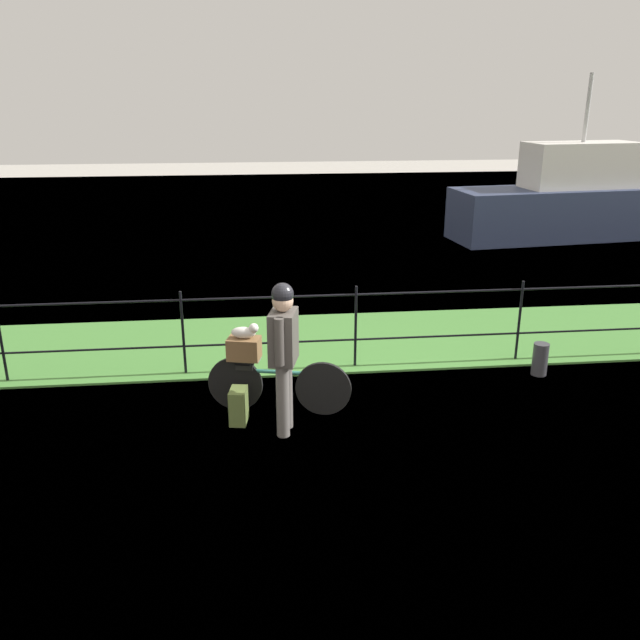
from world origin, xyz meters
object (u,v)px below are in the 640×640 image
(wooden_crate, at_px, (244,348))
(moored_boat_near, at_px, (576,203))
(bicycle_main, at_px, (277,384))
(mooring_bollard, at_px, (540,359))
(terrier_dog, at_px, (246,332))
(backpack_on_paving, at_px, (239,406))
(cyclist_person, at_px, (284,346))

(wooden_crate, distance_m, moored_boat_near, 12.17)
(bicycle_main, xyz_separation_m, mooring_bollard, (3.46, 0.69, -0.12))
(bicycle_main, relative_size, wooden_crate, 4.52)
(terrier_dog, distance_m, moored_boat_near, 12.16)
(backpack_on_paving, height_order, moored_boat_near, moored_boat_near)
(backpack_on_paving, bearing_deg, wooden_crate, -5.92)
(bicycle_main, height_order, cyclist_person, cyclist_person)
(moored_boat_near, bearing_deg, terrier_dog, -133.14)
(wooden_crate, distance_m, backpack_on_paving, 0.65)
(bicycle_main, distance_m, wooden_crate, 0.57)
(cyclist_person, bearing_deg, wooden_crate, 126.55)
(bicycle_main, height_order, wooden_crate, wooden_crate)
(terrier_dog, bearing_deg, wooden_crate, 166.18)
(moored_boat_near, bearing_deg, wooden_crate, -133.24)
(backpack_on_paving, distance_m, moored_boat_near, 12.47)
(wooden_crate, xyz_separation_m, moored_boat_near, (8.34, 8.87, 0.12))
(terrier_dog, bearing_deg, backpack_on_paving, -109.53)
(terrier_dog, relative_size, mooring_bollard, 0.75)
(mooring_bollard, xyz_separation_m, moored_boat_near, (4.51, 8.27, 0.67))
(bicycle_main, bearing_deg, moored_boat_near, 48.32)
(cyclist_person, bearing_deg, mooring_bollard, 18.88)
(wooden_crate, distance_m, cyclist_person, 0.74)
(backpack_on_paving, bearing_deg, terrier_dog, -10.40)
(bicycle_main, height_order, moored_boat_near, moored_boat_near)
(terrier_dog, relative_size, cyclist_person, 0.19)
(cyclist_person, bearing_deg, moored_boat_near, 49.99)
(cyclist_person, bearing_deg, terrier_dog, 125.23)
(wooden_crate, xyz_separation_m, backpack_on_paving, (-0.08, -0.31, -0.57))
(backpack_on_paving, height_order, mooring_bollard, mooring_bollard)
(cyclist_person, xyz_separation_m, mooring_bollard, (3.41, 1.17, -0.79))
(wooden_crate, bearing_deg, backpack_on_paving, -105.05)
(terrier_dog, height_order, moored_boat_near, moored_boat_near)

